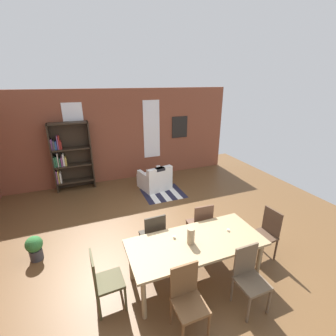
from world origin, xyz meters
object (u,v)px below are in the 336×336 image
(vase_on_table, at_px, (191,236))
(bookshelf_tall, at_px, (69,157))
(dining_chair_head_right, at_px, (266,232))
(armchair_white, at_px, (155,180))
(dining_table, at_px, (196,245))
(dining_chair_far_right, at_px, (201,223))
(dining_chair_far_left, at_px, (153,235))
(potted_plant_by_shelf, at_px, (35,247))
(dining_chair_near_left, at_px, (188,298))
(dining_chair_near_right, at_px, (249,276))
(dining_chair_head_left, at_px, (103,280))

(vase_on_table, distance_m, bookshelf_tall, 4.78)
(dining_chair_head_right, height_order, bookshelf_tall, bookshelf_tall)
(vase_on_table, height_order, armchair_white, vase_on_table)
(vase_on_table, distance_m, armchair_white, 3.65)
(dining_table, xyz_separation_m, bookshelf_tall, (-1.82, 4.46, 0.36))
(dining_chair_head_right, bearing_deg, vase_on_table, -179.78)
(dining_chair_far_right, distance_m, dining_chair_far_left, 0.97)
(dining_chair_far_left, bearing_deg, potted_plant_by_shelf, 159.29)
(potted_plant_by_shelf, bearing_deg, dining_chair_far_right, -14.37)
(dining_chair_near_left, relative_size, bookshelf_tall, 0.47)
(dining_chair_near_right, bearing_deg, armchair_white, 89.70)
(dining_chair_far_left, relative_size, bookshelf_tall, 0.47)
(dining_chair_near_left, distance_m, armchair_white, 4.37)
(dining_table, relative_size, dining_chair_far_right, 2.27)
(dining_table, distance_m, armchair_white, 3.60)
(armchair_white, bearing_deg, dining_chair_near_left, -103.18)
(dining_table, height_order, armchair_white, armchair_white)
(bookshelf_tall, xyz_separation_m, armchair_white, (2.32, -0.91, -0.74))
(dining_chair_far_right, height_order, dining_chair_near_right, same)
(vase_on_table, distance_m, potted_plant_by_shelf, 2.89)
(dining_table, relative_size, potted_plant_by_shelf, 4.46)
(dining_chair_head_right, bearing_deg, dining_chair_head_left, -179.82)
(bookshelf_tall, bearing_deg, dining_chair_near_left, -75.54)
(dining_chair_far_left, bearing_deg, dining_chair_head_right, -19.68)
(dining_table, xyz_separation_m, armchair_white, (0.51, 3.55, -0.39))
(dining_chair_near_right, height_order, dining_chair_head_right, same)
(dining_chair_head_left, bearing_deg, dining_chair_far_left, 35.90)
(dining_chair_head_right, xyz_separation_m, potted_plant_by_shelf, (-3.97, 1.46, -0.24))
(dining_table, distance_m, dining_chair_far_right, 0.86)
(dining_chair_far_right, bearing_deg, dining_chair_near_left, -124.71)
(dining_chair_head_right, distance_m, armchair_white, 3.67)
(dining_table, bearing_deg, dining_chair_far_left, 124.69)
(dining_chair_far_right, height_order, dining_chair_near_left, same)
(vase_on_table, relative_size, dining_chair_far_left, 0.28)
(dining_chair_head_left, bearing_deg, dining_table, 0.12)
(dining_chair_near_left, xyz_separation_m, dining_chair_head_left, (-0.97, 0.70, 0.00))
(dining_table, height_order, dining_chair_far_left, dining_chair_far_left)
(dining_table, relative_size, vase_on_table, 8.18)
(dining_chair_far_left, height_order, bookshelf_tall, bookshelf_tall)
(dining_chair_head_right, xyz_separation_m, armchair_white, (-0.95, 3.54, -0.23))
(dining_chair_head_right, bearing_deg, potted_plant_by_shelf, 159.79)
(vase_on_table, relative_size, potted_plant_by_shelf, 0.55)
(vase_on_table, bearing_deg, dining_chair_far_left, 118.83)
(dining_chair_far_right, bearing_deg, potted_plant_by_shelf, 165.63)
(bookshelf_tall, relative_size, armchair_white, 2.12)
(dining_chair_far_left, height_order, potted_plant_by_shelf, dining_chair_far_left)
(dining_chair_far_right, distance_m, dining_chair_near_left, 1.70)
(bookshelf_tall, bearing_deg, armchair_white, -21.40)
(dining_chair_head_left, distance_m, armchair_white, 4.06)
(dining_chair_head_right, bearing_deg, dining_table, -179.76)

